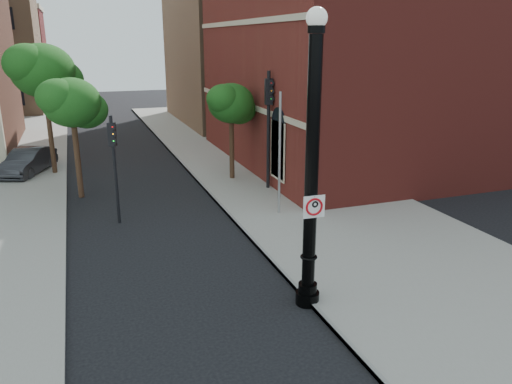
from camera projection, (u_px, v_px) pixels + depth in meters
name	position (u px, v px, depth m)	size (l,w,h in m)	color
ground	(231.00, 311.00, 12.79)	(120.00, 120.00, 0.00)	black
sidewalk_right	(290.00, 185.00, 23.72)	(8.00, 60.00, 0.12)	gray
curb_edge	(209.00, 193.00, 22.43)	(0.10, 60.00, 0.14)	gray
brick_wall_building	(423.00, 47.00, 28.75)	(22.30, 16.30, 12.50)	maroon
bg_building_tan_b	(305.00, 36.00, 42.92)	(22.00, 14.00, 14.00)	#9B7454
lamppost	(311.00, 179.00, 12.19)	(0.63, 0.63, 7.39)	black
no_parking_sign	(314.00, 207.00, 12.21)	(0.57, 0.07, 0.57)	white
parked_car	(28.00, 162.00, 25.63)	(1.42, 4.09, 1.35)	#2C2C31
traffic_signal_left	(114.00, 152.00, 18.19)	(0.32, 0.36, 4.08)	black
traffic_signal_right	(269.00, 111.00, 22.07)	(0.40, 0.47, 5.39)	black
utility_pole	(280.00, 156.00, 19.07)	(0.10, 0.10, 4.85)	#999999
street_tree_a	(73.00, 104.00, 20.96)	(2.88, 2.60, 5.19)	#382216
street_tree_b	(44.00, 72.00, 24.31)	(3.63, 3.28, 6.54)	#382216
street_tree_c	(232.00, 104.00, 23.73)	(2.63, 2.37, 4.73)	#382216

